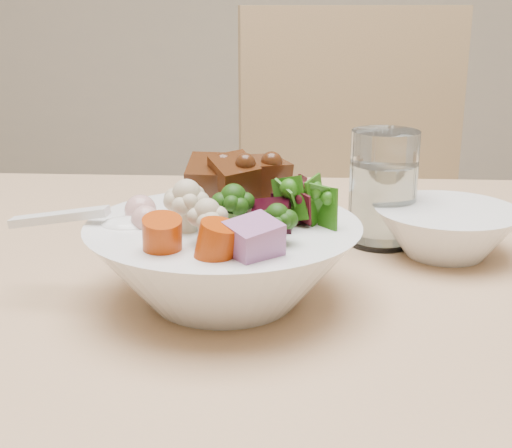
{
  "coord_description": "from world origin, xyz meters",
  "views": [
    {
      "loc": [
        -0.0,
        -0.71,
        0.92
      ],
      "look_at": [
        -0.05,
        -0.2,
        0.76
      ],
      "focal_mm": 50.0,
      "sensor_mm": 36.0,
      "label": 1
    }
  ],
  "objects_px": {
    "water_glass": "(383,193)",
    "side_bowl": "(446,232)",
    "chair_far": "(367,242)",
    "food_bowl": "(226,256)"
  },
  "relations": [
    {
      "from": "water_glass",
      "to": "side_bowl",
      "type": "height_order",
      "value": "water_glass"
    },
    {
      "from": "water_glass",
      "to": "chair_far",
      "type": "bearing_deg",
      "value": 86.65
    },
    {
      "from": "chair_far",
      "to": "side_bowl",
      "type": "xyz_separation_m",
      "value": [
        0.03,
        -0.56,
        0.2
      ]
    },
    {
      "from": "water_glass",
      "to": "side_bowl",
      "type": "bearing_deg",
      "value": -26.79
    },
    {
      "from": "food_bowl",
      "to": "side_bowl",
      "type": "bearing_deg",
      "value": 32.22
    },
    {
      "from": "food_bowl",
      "to": "water_glass",
      "type": "distance_m",
      "value": 0.2
    },
    {
      "from": "side_bowl",
      "to": "water_glass",
      "type": "bearing_deg",
      "value": 153.21
    },
    {
      "from": "chair_far",
      "to": "food_bowl",
      "type": "xyz_separation_m",
      "value": [
        -0.16,
        -0.68,
        0.22
      ]
    },
    {
      "from": "food_bowl",
      "to": "side_bowl",
      "type": "xyz_separation_m",
      "value": [
        0.19,
        0.12,
        -0.01
      ]
    },
    {
      "from": "water_glass",
      "to": "side_bowl",
      "type": "relative_size",
      "value": 0.83
    }
  ]
}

